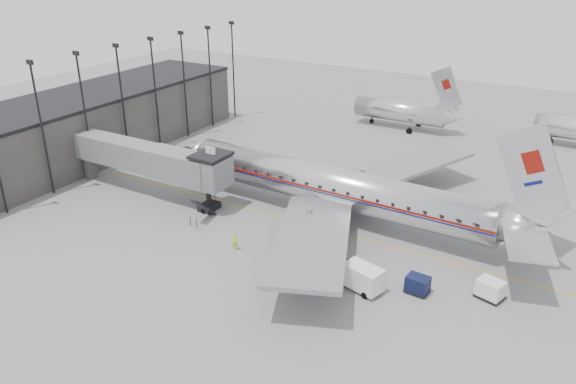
# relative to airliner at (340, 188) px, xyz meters

# --- Properties ---
(ground) EXTENTS (160.00, 160.00, 0.00)m
(ground) POSITION_rel_airliner_xyz_m (-3.67, -8.97, -3.37)
(ground) COLOR slate
(ground) RESTS_ON ground
(terminal) EXTENTS (12.00, 46.00, 8.00)m
(terminal) POSITION_rel_airliner_xyz_m (-37.67, 1.03, 0.63)
(terminal) COLOR #3C3936
(terminal) RESTS_ON ground
(apron_line) EXTENTS (60.00, 0.15, 0.01)m
(apron_line) POSITION_rel_airliner_xyz_m (-0.67, -2.97, -3.36)
(apron_line) COLOR gold
(apron_line) RESTS_ON ground
(jet_bridge) EXTENTS (21.00, 6.20, 7.10)m
(jet_bridge) POSITION_rel_airliner_xyz_m (-20.33, -5.31, 0.81)
(jet_bridge) COLOR slate
(jet_bridge) RESTS_ON ground
(floodlight_masts) EXTENTS (0.90, 42.25, 15.25)m
(floodlight_masts) POSITION_rel_airliner_xyz_m (-31.17, 4.03, 5.00)
(floodlight_masts) COLOR black
(floodlight_masts) RESTS_ON ground
(distant_aircraft_near) EXTENTS (16.39, 3.20, 10.26)m
(distant_aircraft_near) POSITION_rel_airliner_xyz_m (-5.46, 33.03, -0.63)
(distant_aircraft_near) COLOR silver
(distant_aircraft_near) RESTS_ON ground
(airliner) EXTENTS (42.35, 39.22, 13.39)m
(airliner) POSITION_rel_airliner_xyz_m (0.00, 0.00, 0.00)
(airliner) COLOR silver
(airliner) RESTS_ON ground
(service_van) EXTENTS (4.98, 2.95, 2.20)m
(service_van) POSITION_rel_airliner_xyz_m (6.88, -10.96, -2.21)
(service_van) COLOR white
(service_van) RESTS_ON ground
(baggage_cart_navy) EXTENTS (2.02, 1.60, 1.50)m
(baggage_cart_navy) POSITION_rel_airliner_xyz_m (11.53, -9.17, -2.57)
(baggage_cart_navy) COLOR black
(baggage_cart_navy) RESTS_ON ground
(baggage_cart_white) EXTENTS (2.45, 2.11, 1.65)m
(baggage_cart_white) POSITION_rel_airliner_xyz_m (16.86, -6.97, -2.49)
(baggage_cart_white) COLOR white
(baggage_cart_white) RESTS_ON ground
(ramp_worker) EXTENTS (0.65, 0.48, 1.65)m
(ramp_worker) POSITION_rel_airliner_xyz_m (-5.53, -10.99, -2.54)
(ramp_worker) COLOR #C4E31A
(ramp_worker) RESTS_ON ground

